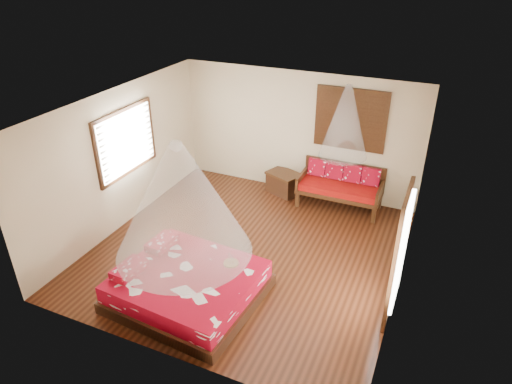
# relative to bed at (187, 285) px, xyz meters

# --- Properties ---
(room) EXTENTS (5.54, 5.54, 2.84)m
(room) POSITION_rel_bed_xyz_m (0.34, 1.60, 1.15)
(room) COLOR black
(room) RESTS_ON ground
(bed) EXTENTS (2.33, 2.14, 0.65)m
(bed) POSITION_rel_bed_xyz_m (0.00, 0.00, 0.00)
(bed) COLOR black
(bed) RESTS_ON floor
(daybed) EXTENTS (1.80, 0.80, 0.95)m
(daybed) POSITION_rel_bed_xyz_m (1.49, 3.98, 0.27)
(daybed) COLOR black
(daybed) RESTS_ON floor
(storage_chest) EXTENTS (0.88, 0.77, 0.51)m
(storage_chest) POSITION_rel_bed_xyz_m (0.14, 4.05, 0.00)
(storage_chest) COLOR black
(storage_chest) RESTS_ON floor
(shutter_panel) EXTENTS (1.52, 0.06, 1.32)m
(shutter_panel) POSITION_rel_bed_xyz_m (1.49, 4.32, 1.65)
(shutter_panel) COLOR black
(shutter_panel) RESTS_ON wall_back
(window_left) EXTENTS (0.10, 1.74, 1.34)m
(window_left) POSITION_rel_bed_xyz_m (-2.37, 1.80, 1.45)
(window_left) COLOR black
(window_left) RESTS_ON wall_left
(glazed_door) EXTENTS (0.08, 1.02, 2.16)m
(glazed_door) POSITION_rel_bed_xyz_m (3.06, 1.00, 0.82)
(glazed_door) COLOR black
(glazed_door) RESTS_ON floor
(wine_tray) EXTENTS (0.25, 0.25, 0.20)m
(wine_tray) POSITION_rel_bed_xyz_m (0.55, 0.51, 0.30)
(wine_tray) COLOR brown
(wine_tray) RESTS_ON bed
(mosquito_net_main) EXTENTS (2.08, 2.08, 1.80)m
(mosquito_net_main) POSITION_rel_bed_xyz_m (0.02, -0.00, 1.60)
(mosquito_net_main) COLOR white
(mosquito_net_main) RESTS_ON ceiling
(mosquito_net_daybed) EXTENTS (0.99, 0.99, 1.50)m
(mosquito_net_daybed) POSITION_rel_bed_xyz_m (1.49, 3.85, 1.75)
(mosquito_net_daybed) COLOR white
(mosquito_net_daybed) RESTS_ON ceiling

